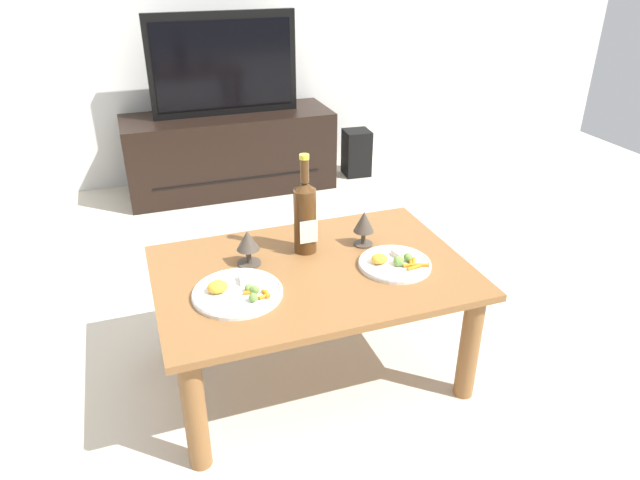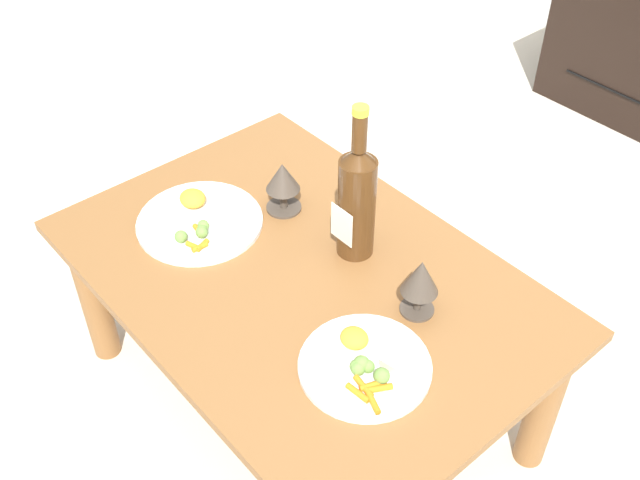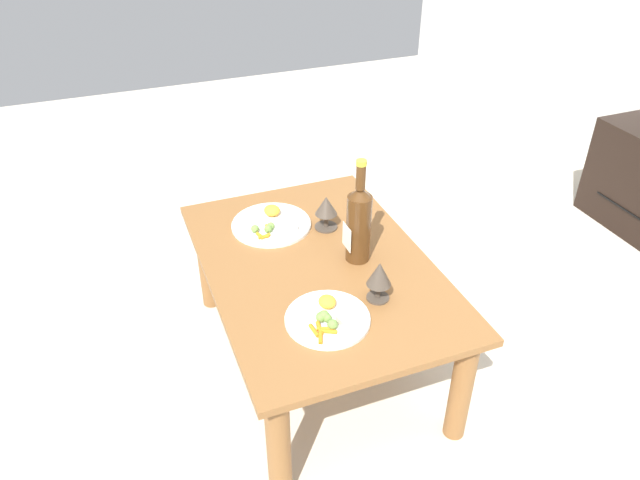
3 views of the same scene
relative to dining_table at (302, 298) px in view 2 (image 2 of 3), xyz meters
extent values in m
plane|color=beige|center=(0.00, 0.00, -0.37)|extent=(6.40, 6.40, 0.00)
cube|color=brown|center=(0.00, 0.00, 0.07)|extent=(1.07, 0.73, 0.03)
cylinder|color=brown|center=(-0.47, -0.30, -0.16)|extent=(0.07, 0.07, 0.42)
cylinder|color=brown|center=(-0.47, 0.30, -0.16)|extent=(0.07, 0.07, 0.42)
cylinder|color=brown|center=(0.47, 0.30, -0.16)|extent=(0.07, 0.07, 0.42)
cylinder|color=#4C2D14|center=(0.02, 0.14, 0.20)|extent=(0.08, 0.08, 0.24)
cone|color=#4C2D14|center=(0.02, 0.14, 0.33)|extent=(0.08, 0.08, 0.04)
cylinder|color=#4C2D14|center=(0.02, 0.14, 0.39)|extent=(0.03, 0.03, 0.08)
cylinder|color=yellow|center=(0.02, 0.14, 0.44)|extent=(0.03, 0.03, 0.02)
cube|color=silver|center=(0.02, 0.10, 0.17)|extent=(0.07, 0.00, 0.09)
cylinder|color=#473D33|center=(-0.20, 0.11, 0.08)|extent=(0.08, 0.08, 0.01)
cylinder|color=#473D33|center=(-0.20, 0.11, 0.11)|extent=(0.02, 0.02, 0.05)
cone|color=#473D33|center=(-0.20, 0.11, 0.17)|extent=(0.08, 0.08, 0.07)
cylinder|color=#473D33|center=(0.24, 0.11, 0.08)|extent=(0.07, 0.07, 0.01)
cylinder|color=#473D33|center=(0.24, 0.11, 0.11)|extent=(0.02, 0.02, 0.05)
cone|color=#473D33|center=(0.24, 0.11, 0.17)|extent=(0.08, 0.08, 0.08)
cylinder|color=white|center=(-0.28, -0.08, 0.09)|extent=(0.29, 0.29, 0.01)
torus|color=white|center=(-0.28, -0.08, 0.09)|extent=(0.29, 0.29, 0.01)
ellipsoid|color=orange|center=(-0.34, -0.05, 0.11)|extent=(0.07, 0.06, 0.04)
cube|color=beige|center=(-0.23, -0.02, 0.10)|extent=(0.07, 0.06, 0.02)
cylinder|color=orange|center=(-0.21, -0.14, 0.10)|extent=(0.04, 0.02, 0.01)
cylinder|color=orange|center=(-0.20, -0.13, 0.10)|extent=(0.01, 0.04, 0.01)
cylinder|color=orange|center=(-0.20, -0.12, 0.10)|extent=(0.02, 0.04, 0.01)
cylinder|color=orange|center=(-0.25, -0.10, 0.10)|extent=(0.04, 0.02, 0.01)
sphere|color=olive|center=(-0.24, -0.15, 0.11)|extent=(0.03, 0.03, 0.03)
sphere|color=olive|center=(-0.23, -0.10, 0.10)|extent=(0.03, 0.03, 0.03)
sphere|color=olive|center=(-0.23, -0.10, 0.10)|extent=(0.03, 0.03, 0.03)
sphere|color=olive|center=(-0.24, -0.09, 0.10)|extent=(0.03, 0.03, 0.03)
cylinder|color=white|center=(0.28, -0.08, 0.09)|extent=(0.25, 0.25, 0.01)
torus|color=white|center=(0.28, -0.08, 0.09)|extent=(0.25, 0.25, 0.01)
ellipsoid|color=orange|center=(0.23, -0.06, 0.11)|extent=(0.06, 0.05, 0.03)
cube|color=beige|center=(0.32, -0.03, 0.10)|extent=(0.06, 0.06, 0.02)
cylinder|color=orange|center=(0.32, -0.13, 0.10)|extent=(0.05, 0.02, 0.01)
cylinder|color=orange|center=(0.35, -0.13, 0.10)|extent=(0.05, 0.03, 0.01)
cylinder|color=orange|center=(0.32, -0.12, 0.10)|extent=(0.05, 0.02, 0.01)
cylinder|color=orange|center=(0.34, -0.10, 0.10)|extent=(0.04, 0.05, 0.01)
cylinder|color=orange|center=(0.33, -0.10, 0.10)|extent=(0.03, 0.05, 0.01)
sphere|color=olive|center=(0.28, -0.09, 0.11)|extent=(0.03, 0.03, 0.03)
sphere|color=olive|center=(0.29, -0.08, 0.10)|extent=(0.03, 0.03, 0.03)
sphere|color=olive|center=(0.28, -0.10, 0.10)|extent=(0.03, 0.03, 0.03)
sphere|color=olive|center=(0.29, -0.10, 0.11)|extent=(0.03, 0.03, 0.03)
sphere|color=olive|center=(0.33, -0.08, 0.11)|extent=(0.03, 0.03, 0.03)
camera|label=1|loc=(-0.54, -1.62, 1.08)|focal=32.01mm
camera|label=2|loc=(0.91, -0.73, 1.21)|focal=42.39mm
camera|label=3|loc=(1.52, -0.58, 1.27)|focal=33.80mm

